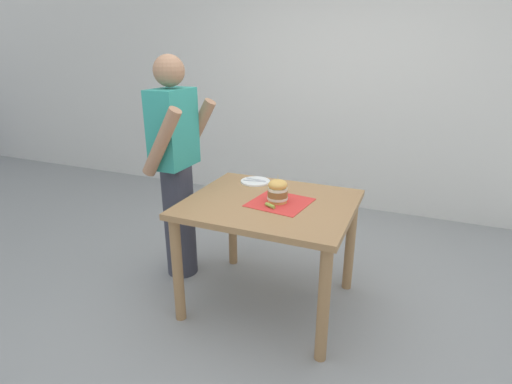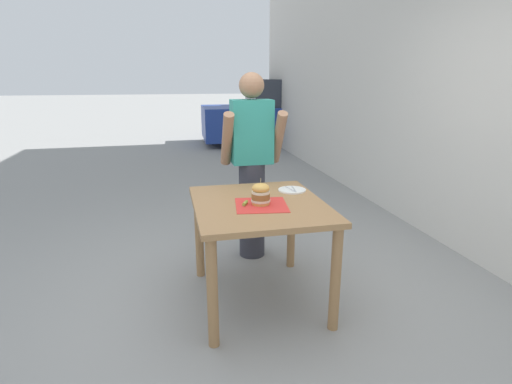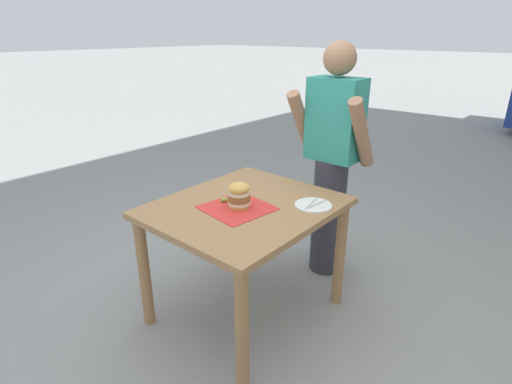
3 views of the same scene
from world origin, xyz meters
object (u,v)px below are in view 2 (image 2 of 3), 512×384
(sandwich, at_px, (261,194))
(parked_car_near_curb, at_px, (286,114))
(patio_table, at_px, (259,219))
(side_plate_with_forks, at_px, (292,190))
(pickle_spear, at_px, (245,203))
(diner_across_table, at_px, (252,165))

(sandwich, relative_size, parked_car_near_curb, 0.04)
(patio_table, height_order, side_plate_with_forks, side_plate_with_forks)
(pickle_spear, bearing_deg, parked_car_near_curb, 71.16)
(side_plate_with_forks, bearing_deg, pickle_spear, -146.70)
(patio_table, height_order, diner_across_table, diner_across_table)
(patio_table, distance_m, pickle_spear, 0.18)
(diner_across_table, distance_m, parked_car_near_curb, 7.00)
(side_plate_with_forks, relative_size, diner_across_table, 0.13)
(sandwich, distance_m, parked_car_near_curb, 7.84)
(patio_table, relative_size, sandwich, 5.76)
(parked_car_near_curb, bearing_deg, sandwich, -108.06)
(patio_table, relative_size, pickle_spear, 14.45)
(diner_across_table, height_order, parked_car_near_curb, diner_across_table)
(sandwich, bearing_deg, patio_table, 88.72)
(pickle_spear, xyz_separation_m, parked_car_near_curb, (2.54, 7.44, -0.07))
(side_plate_with_forks, bearing_deg, parked_car_near_curb, 73.61)
(side_plate_with_forks, height_order, diner_across_table, diner_across_table)
(pickle_spear, distance_m, parked_car_near_curb, 7.87)
(diner_across_table, bearing_deg, pickle_spear, -105.17)
(diner_across_table, xyz_separation_m, parked_car_near_curb, (2.31, 6.60, -0.16))
(sandwich, xyz_separation_m, side_plate_with_forks, (0.33, 0.29, -0.07))
(side_plate_with_forks, height_order, parked_car_near_curb, parked_car_near_curb)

